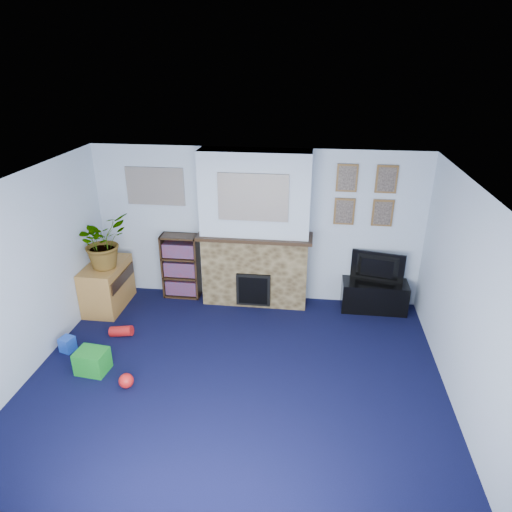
# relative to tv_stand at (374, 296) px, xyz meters

# --- Properties ---
(floor) EXTENTS (5.00, 4.50, 0.01)m
(floor) POSITION_rel_tv_stand_xyz_m (-1.84, -2.03, -0.23)
(floor) COLOR black
(floor) RESTS_ON ground
(ceiling) EXTENTS (5.00, 4.50, 0.01)m
(ceiling) POSITION_rel_tv_stand_xyz_m (-1.84, -2.03, 2.17)
(ceiling) COLOR white
(ceiling) RESTS_ON wall_back
(wall_back) EXTENTS (5.00, 0.04, 2.40)m
(wall_back) POSITION_rel_tv_stand_xyz_m (-1.84, 0.22, 0.97)
(wall_back) COLOR silver
(wall_back) RESTS_ON ground
(wall_front) EXTENTS (5.00, 0.04, 2.40)m
(wall_front) POSITION_rel_tv_stand_xyz_m (-1.84, -4.28, 0.97)
(wall_front) COLOR silver
(wall_front) RESTS_ON ground
(wall_left) EXTENTS (0.04, 4.50, 2.40)m
(wall_left) POSITION_rel_tv_stand_xyz_m (-4.34, -2.03, 0.97)
(wall_left) COLOR silver
(wall_left) RESTS_ON ground
(wall_right) EXTENTS (0.04, 4.50, 2.40)m
(wall_right) POSITION_rel_tv_stand_xyz_m (0.66, -2.03, 0.97)
(wall_right) COLOR silver
(wall_right) RESTS_ON ground
(chimney_breast) EXTENTS (1.72, 0.50, 2.40)m
(chimney_breast) POSITION_rel_tv_stand_xyz_m (-1.84, 0.02, 0.96)
(chimney_breast) COLOR brown
(chimney_breast) RESTS_ON ground
(collage_main) EXTENTS (1.00, 0.03, 0.68)m
(collage_main) POSITION_rel_tv_stand_xyz_m (-1.84, -0.19, 1.55)
(collage_main) COLOR gray
(collage_main) RESTS_ON chimney_breast
(collage_left) EXTENTS (0.90, 0.03, 0.58)m
(collage_left) POSITION_rel_tv_stand_xyz_m (-3.39, 0.21, 1.55)
(collage_left) COLOR gray
(collage_left) RESTS_ON wall_back
(portrait_tl) EXTENTS (0.30, 0.03, 0.40)m
(portrait_tl) POSITION_rel_tv_stand_xyz_m (-0.54, 0.20, 1.77)
(portrait_tl) COLOR brown
(portrait_tl) RESTS_ON wall_back
(portrait_tr) EXTENTS (0.30, 0.03, 0.40)m
(portrait_tr) POSITION_rel_tv_stand_xyz_m (0.01, 0.20, 1.77)
(portrait_tr) COLOR brown
(portrait_tr) RESTS_ON wall_back
(portrait_bl) EXTENTS (0.30, 0.03, 0.40)m
(portrait_bl) POSITION_rel_tv_stand_xyz_m (-0.54, 0.20, 1.27)
(portrait_bl) COLOR brown
(portrait_bl) RESTS_ON wall_back
(portrait_br) EXTENTS (0.30, 0.03, 0.40)m
(portrait_br) POSITION_rel_tv_stand_xyz_m (0.01, 0.20, 1.27)
(portrait_br) COLOR brown
(portrait_br) RESTS_ON wall_back
(tv_stand) EXTENTS (0.98, 0.41, 0.46)m
(tv_stand) POSITION_rel_tv_stand_xyz_m (0.00, 0.00, 0.00)
(tv_stand) COLOR black
(tv_stand) RESTS_ON ground
(television) EXTENTS (0.79, 0.27, 0.45)m
(television) POSITION_rel_tv_stand_xyz_m (0.00, 0.02, 0.46)
(television) COLOR black
(television) RESTS_ON tv_stand
(bookshelf) EXTENTS (0.58, 0.28, 1.05)m
(bookshelf) POSITION_rel_tv_stand_xyz_m (-3.03, 0.08, 0.28)
(bookshelf) COLOR black
(bookshelf) RESTS_ON ground
(sideboard) EXTENTS (0.51, 0.92, 0.71)m
(sideboard) POSITION_rel_tv_stand_xyz_m (-4.08, -0.40, 0.12)
(sideboard) COLOR #AE7937
(sideboard) RESTS_ON ground
(potted_plant) EXTENTS (0.87, 0.91, 0.80)m
(potted_plant) POSITION_rel_tv_stand_xyz_m (-4.03, -0.45, 0.89)
(potted_plant) COLOR #26661E
(potted_plant) RESTS_ON sideboard
(mantel_clock) EXTENTS (0.09, 0.05, 0.13)m
(mantel_clock) POSITION_rel_tv_stand_xyz_m (-1.81, -0.03, 1.00)
(mantel_clock) COLOR gold
(mantel_clock) RESTS_ON chimney_breast
(mantel_candle) EXTENTS (0.05, 0.05, 0.16)m
(mantel_candle) POSITION_rel_tv_stand_xyz_m (-1.58, -0.03, 1.01)
(mantel_candle) COLOR #B2BFC6
(mantel_candle) RESTS_ON chimney_breast
(mantel_teddy) EXTENTS (0.11, 0.11, 0.11)m
(mantel_teddy) POSITION_rel_tv_stand_xyz_m (-2.44, -0.03, 0.99)
(mantel_teddy) COLOR gray
(mantel_teddy) RESTS_ON chimney_breast
(mantel_can) EXTENTS (0.07, 0.07, 0.13)m
(mantel_can) POSITION_rel_tv_stand_xyz_m (-1.17, -0.03, 0.99)
(mantel_can) COLOR blue
(mantel_can) RESTS_ON chimney_breast
(green_crate) EXTENTS (0.40, 0.33, 0.30)m
(green_crate) POSITION_rel_tv_stand_xyz_m (-3.61, -1.97, -0.08)
(green_crate) COLOR #198C26
(green_crate) RESTS_ON ground
(toy_ball) EXTENTS (0.18, 0.18, 0.18)m
(toy_ball) POSITION_rel_tv_stand_xyz_m (-3.09, -2.20, -0.14)
(toy_ball) COLOR red
(toy_ball) RESTS_ON ground
(toy_block) EXTENTS (0.21, 0.21, 0.20)m
(toy_block) POSITION_rel_tv_stand_xyz_m (-4.14, -1.61, -0.11)
(toy_block) COLOR blue
(toy_block) RESTS_ON ground
(toy_tube) EXTENTS (0.33, 0.15, 0.19)m
(toy_tube) POSITION_rel_tv_stand_xyz_m (-3.57, -1.18, -0.15)
(toy_tube) COLOR red
(toy_tube) RESTS_ON ground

